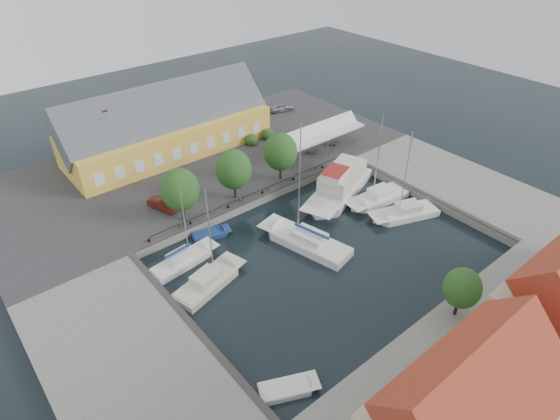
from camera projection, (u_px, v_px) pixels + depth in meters
name	position (u px, v px, depth m)	size (l,w,h in m)	color
ground	(315.00, 246.00, 50.09)	(140.00, 140.00, 0.00)	black
north_quay	(202.00, 162.00, 64.48)	(56.00, 26.00, 1.00)	#2D2D30
west_quay	(130.00, 364.00, 37.01)	(12.00, 24.00, 1.00)	slate
east_quay	(452.00, 182.00, 60.05)	(12.00, 24.00, 1.00)	slate
south_bank	(500.00, 372.00, 36.41)	(56.00, 14.00, 1.00)	slate
quay_edge_fittings	(287.00, 218.00, 52.53)	(56.00, 24.72, 0.40)	#383533
warehouse	(162.00, 128.00, 64.32)	(28.56, 14.00, 9.55)	gold
tent_canopy	(319.00, 134.00, 64.59)	(14.00, 4.00, 2.83)	silver
quay_trees	(234.00, 169.00, 53.94)	(18.20, 4.20, 6.30)	black
car_silver	(281.00, 107.00, 77.74)	(1.70, 4.22, 1.44)	#95979C
car_red	(163.00, 204.00, 53.78)	(1.37, 3.93, 1.30)	#541913
center_sailboat	(306.00, 242.00, 50.00)	(5.51, 11.00, 14.37)	silver
trawler	(340.00, 186.00, 58.28)	(13.95, 8.53, 5.00)	silver
east_boat_a	(377.00, 199.00, 57.27)	(8.76, 3.67, 12.04)	silver
east_boat_b	(405.00, 214.00, 54.56)	(8.72, 5.45, 11.43)	silver
west_boat_a	(184.00, 262.00, 47.53)	(7.80, 3.03, 10.23)	silver
west_boat_b	(209.00, 283.00, 44.99)	(8.36, 4.71, 11.00)	beige
launch_sw	(288.00, 390.00, 35.54)	(4.95, 3.53, 0.98)	silver
launch_nw	(211.00, 235.00, 51.51)	(4.54, 2.75, 0.88)	navy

